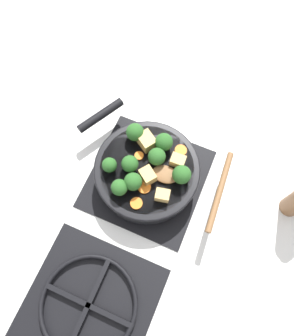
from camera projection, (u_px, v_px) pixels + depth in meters
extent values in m
plane|color=silver|center=(147.00, 179.00, 0.93)|extent=(2.40, 2.40, 0.00)
cube|color=black|center=(147.00, 178.00, 0.93)|extent=(0.31, 0.31, 0.01)
torus|color=black|center=(147.00, 176.00, 0.91)|extent=(0.24, 0.24, 0.01)
cube|color=black|center=(147.00, 176.00, 0.91)|extent=(0.01, 0.23, 0.01)
cube|color=black|center=(147.00, 176.00, 0.91)|extent=(0.23, 0.01, 0.01)
cube|color=black|center=(89.00, 305.00, 0.81)|extent=(0.31, 0.31, 0.01)
torus|color=black|center=(88.00, 305.00, 0.79)|extent=(0.24, 0.24, 0.01)
cube|color=black|center=(88.00, 305.00, 0.79)|extent=(0.01, 0.23, 0.01)
cube|color=black|center=(88.00, 305.00, 0.79)|extent=(0.23, 0.01, 0.01)
cylinder|color=black|center=(147.00, 172.00, 0.88)|extent=(0.27, 0.27, 0.06)
cylinder|color=brown|center=(147.00, 171.00, 0.87)|extent=(0.25, 0.25, 0.05)
torus|color=black|center=(147.00, 169.00, 0.85)|extent=(0.28, 0.28, 0.01)
cylinder|color=black|center=(101.00, 115.00, 0.92)|extent=(0.09, 0.14, 0.02)
ellipsoid|color=brown|center=(166.00, 173.00, 0.84)|extent=(0.07, 0.05, 0.01)
cylinder|color=brown|center=(220.00, 191.00, 0.82)|extent=(0.03, 0.22, 0.02)
cube|color=tan|center=(162.00, 195.00, 0.81)|extent=(0.04, 0.03, 0.03)
cube|color=tan|center=(148.00, 175.00, 0.82)|extent=(0.05, 0.05, 0.03)
cube|color=tan|center=(178.00, 161.00, 0.84)|extent=(0.04, 0.03, 0.03)
cube|color=tan|center=(147.00, 141.00, 0.86)|extent=(0.06, 0.06, 0.04)
cylinder|color=#709956|center=(157.00, 160.00, 0.85)|extent=(0.01, 0.01, 0.01)
sphere|color=#285B23|center=(157.00, 157.00, 0.83)|extent=(0.05, 0.05, 0.05)
cylinder|color=#709956|center=(135.00, 136.00, 0.88)|extent=(0.01, 0.01, 0.01)
sphere|color=#285B23|center=(135.00, 132.00, 0.85)|extent=(0.05, 0.05, 0.05)
cylinder|color=#709956|center=(120.00, 190.00, 0.82)|extent=(0.01, 0.01, 0.01)
sphere|color=#285B23|center=(119.00, 187.00, 0.80)|extent=(0.04, 0.04, 0.04)
cylinder|color=#709956|center=(130.00, 167.00, 0.84)|extent=(0.01, 0.01, 0.01)
sphere|color=#285B23|center=(130.00, 164.00, 0.82)|extent=(0.04, 0.04, 0.04)
cylinder|color=#709956|center=(133.00, 185.00, 0.83)|extent=(0.01, 0.01, 0.01)
sphere|color=#285B23|center=(133.00, 182.00, 0.81)|extent=(0.05, 0.05, 0.05)
cylinder|color=#709956|center=(110.00, 168.00, 0.84)|extent=(0.01, 0.01, 0.01)
sphere|color=#285B23|center=(109.00, 165.00, 0.82)|extent=(0.04, 0.04, 0.04)
cylinder|color=#709956|center=(163.00, 146.00, 0.87)|extent=(0.01, 0.01, 0.01)
sphere|color=#285B23|center=(164.00, 142.00, 0.84)|extent=(0.05, 0.05, 0.05)
cylinder|color=#709956|center=(181.00, 178.00, 0.83)|extent=(0.01, 0.01, 0.01)
sphere|color=#285B23|center=(182.00, 175.00, 0.81)|extent=(0.05, 0.05, 0.05)
cylinder|color=orange|center=(181.00, 150.00, 0.86)|extent=(0.03, 0.03, 0.01)
cylinder|color=orange|center=(136.00, 203.00, 0.81)|extent=(0.03, 0.03, 0.01)
cylinder|color=orange|center=(144.00, 187.00, 0.83)|extent=(0.03, 0.03, 0.01)
cylinder|color=orange|center=(139.00, 156.00, 0.86)|extent=(0.02, 0.02, 0.01)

